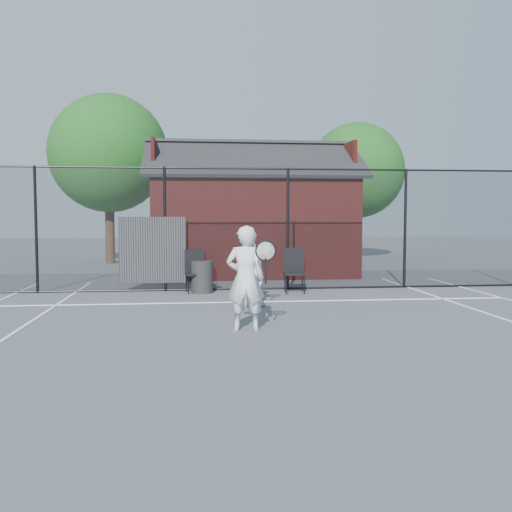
{
  "coord_description": "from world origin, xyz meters",
  "views": [
    {
      "loc": [
        -1.33,
        -8.89,
        1.81
      ],
      "look_at": [
        -0.21,
        1.26,
        1.1
      ],
      "focal_mm": 40.0,
      "sensor_mm": 36.0,
      "label": 1
    }
  ],
  "objects": [
    {
      "name": "ground",
      "position": [
        0.0,
        0.0,
        0.0
      ],
      "size": [
        80.0,
        80.0,
        0.0
      ],
      "primitive_type": "plane",
      "color": "#4A4F55",
      "rests_on": "ground"
    },
    {
      "name": "court_lines",
      "position": [
        0.0,
        -1.32,
        0.01
      ],
      "size": [
        11.02,
        18.0,
        0.01
      ],
      "color": "white",
      "rests_on": "ground"
    },
    {
      "name": "fence",
      "position": [
        -0.3,
        5.0,
        1.45
      ],
      "size": [
        22.04,
        3.0,
        3.0
      ],
      "color": "black",
      "rests_on": "ground"
    },
    {
      "name": "clubhouse",
      "position": [
        0.5,
        9.0,
        1.61
      ],
      "size": [
        6.5,
        4.36,
        4.19
      ],
      "color": "maroon",
      "rests_on": "ground"
    },
    {
      "name": "tree_left",
      "position": [
        -4.5,
        13.5,
        4.19
      ],
      "size": [
        4.48,
        4.48,
        6.44
      ],
      "color": "#301E13",
      "rests_on": "ground"
    },
    {
      "name": "tree_right",
      "position": [
        5.5,
        14.5,
        3.71
      ],
      "size": [
        3.97,
        3.97,
        5.7
      ],
      "color": "#301E13",
      "rests_on": "ground"
    },
    {
      "name": "player_front",
      "position": [
        -0.51,
        0.03,
        0.84
      ],
      "size": [
        0.76,
        0.57,
        1.67
      ],
      "color": "silver",
      "rests_on": "ground"
    },
    {
      "name": "player_back",
      "position": [
        -0.24,
        2.45,
        0.76
      ],
      "size": [
        0.84,
        0.63,
        1.53
      ],
      "color": "silver",
      "rests_on": "ground"
    },
    {
      "name": "chair_left",
      "position": [
        -1.27,
        4.6,
        0.49
      ],
      "size": [
        0.54,
        0.55,
        0.99
      ],
      "primitive_type": "cube",
      "rotation": [
        0.0,
        0.0,
        0.13
      ],
      "color": "black",
      "rests_on": "ground"
    },
    {
      "name": "chair_right",
      "position": [
        1.04,
        4.29,
        0.52
      ],
      "size": [
        0.54,
        0.56,
        1.04
      ],
      "primitive_type": "cube",
      "rotation": [
        0.0,
        0.0,
        -0.08
      ],
      "color": "black",
      "rests_on": "ground"
    },
    {
      "name": "waste_bin",
      "position": [
        -1.12,
        4.6,
        0.38
      ],
      "size": [
        0.55,
        0.55,
        0.75
      ],
      "primitive_type": "cylinder",
      "rotation": [
        0.0,
        0.0,
        0.06
      ],
      "color": "black",
      "rests_on": "ground"
    }
  ]
}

